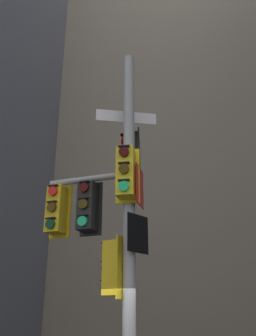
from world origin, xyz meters
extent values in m
cube|color=tan|center=(0.52, 23.74, 26.62)|extent=(16.40, 16.40, 53.24)
cylinder|color=#9EA0A3|center=(0.00, 0.00, 3.81)|extent=(0.24, 0.24, 7.62)
cylinder|color=#9EA0A3|center=(-0.04, 1.30, 6.19)|extent=(0.22, 2.60, 0.13)
cylinder|color=#9EA0A3|center=(-0.87, 0.23, 4.73)|extent=(1.78, 0.58, 0.13)
cube|color=black|center=(0.16, 0.92, 5.59)|extent=(0.05, 0.48, 1.14)
cube|color=black|center=(-0.03, 0.91, 5.59)|extent=(0.35, 0.35, 1.00)
cylinder|color=red|center=(-0.23, 0.90, 5.94)|extent=(0.07, 0.20, 0.20)
cube|color=black|center=(-0.24, 0.90, 6.06)|extent=(0.08, 0.22, 0.02)
cylinder|color=#3C2C06|center=(-0.23, 0.90, 5.59)|extent=(0.07, 0.20, 0.20)
cube|color=black|center=(-0.24, 0.90, 5.71)|extent=(0.08, 0.22, 0.02)
cylinder|color=#06311C|center=(-0.23, 0.90, 5.24)|extent=(0.07, 0.20, 0.20)
cube|color=black|center=(-0.24, 0.90, 5.36)|extent=(0.08, 0.22, 0.02)
cube|color=black|center=(0.14, 1.63, 5.59)|extent=(0.05, 0.48, 1.14)
cube|color=black|center=(-0.05, 1.62, 5.59)|extent=(0.35, 0.35, 1.00)
cylinder|color=red|center=(-0.25, 1.62, 5.94)|extent=(0.07, 0.20, 0.20)
cube|color=black|center=(-0.26, 1.62, 6.06)|extent=(0.08, 0.22, 0.02)
cylinder|color=#3C2C06|center=(-0.25, 1.62, 5.59)|extent=(0.07, 0.20, 0.20)
cube|color=black|center=(-0.26, 1.62, 5.71)|extent=(0.08, 0.22, 0.02)
cylinder|color=#06311C|center=(-0.25, 1.62, 5.24)|extent=(0.07, 0.20, 0.20)
cube|color=black|center=(-0.26, 1.62, 5.36)|extent=(0.08, 0.22, 0.02)
cube|color=yellow|center=(0.11, 2.34, 5.59)|extent=(0.05, 0.48, 1.14)
cube|color=yellow|center=(-0.08, 2.34, 5.59)|extent=(0.35, 0.35, 1.00)
cylinder|color=#360605|center=(-0.28, 2.33, 5.94)|extent=(0.07, 0.20, 0.20)
cube|color=black|center=(-0.28, 2.33, 6.06)|extent=(0.08, 0.22, 0.02)
cylinder|color=#3C2C06|center=(-0.28, 2.33, 5.59)|extent=(0.07, 0.20, 0.20)
cube|color=black|center=(-0.28, 2.33, 5.71)|extent=(0.08, 0.22, 0.02)
cylinder|color=#19C672|center=(-0.28, 2.33, 5.24)|extent=(0.07, 0.20, 0.20)
cube|color=black|center=(-0.28, 2.33, 5.36)|extent=(0.08, 0.22, 0.02)
cube|color=black|center=(-0.83, 0.41, 4.13)|extent=(0.47, 0.15, 1.14)
cube|color=black|center=(-0.87, 0.23, 4.13)|extent=(0.41, 0.41, 1.00)
cylinder|color=#360605|center=(-0.92, 0.03, 4.48)|extent=(0.21, 0.11, 0.20)
cube|color=black|center=(-0.93, 0.03, 4.60)|extent=(0.23, 0.13, 0.02)
cylinder|color=#3C2C06|center=(-0.92, 0.03, 4.13)|extent=(0.21, 0.11, 0.20)
cube|color=black|center=(-0.93, 0.03, 4.25)|extent=(0.23, 0.13, 0.02)
cylinder|color=#19C672|center=(-0.92, 0.03, 3.78)|extent=(0.21, 0.11, 0.20)
cube|color=black|center=(-0.93, 0.03, 3.90)|extent=(0.23, 0.13, 0.02)
cube|color=gold|center=(-1.53, 0.59, 4.13)|extent=(0.47, 0.15, 1.14)
cube|color=gold|center=(-1.57, 0.41, 4.13)|extent=(0.41, 0.41, 1.00)
cylinder|color=red|center=(-1.62, 0.22, 4.48)|extent=(0.21, 0.11, 0.20)
cube|color=black|center=(-1.63, 0.21, 4.60)|extent=(0.23, 0.13, 0.02)
cylinder|color=#3C2C06|center=(-1.62, 0.22, 4.13)|extent=(0.21, 0.11, 0.20)
cube|color=black|center=(-1.63, 0.21, 4.25)|extent=(0.23, 0.13, 0.02)
cylinder|color=#06311C|center=(-1.62, 0.22, 3.78)|extent=(0.21, 0.11, 0.20)
cube|color=black|center=(-1.63, 0.21, 3.90)|extent=(0.23, 0.13, 0.02)
cube|color=yellow|center=(-0.01, -0.13, 4.64)|extent=(0.48, 0.08, 1.14)
cube|color=yellow|center=(-0.03, -0.32, 4.64)|extent=(0.37, 0.37, 1.00)
cylinder|color=#360605|center=(-0.05, -0.52, 4.99)|extent=(0.21, 0.08, 0.20)
cube|color=black|center=(-0.05, -0.52, 5.11)|extent=(0.23, 0.09, 0.02)
cylinder|color=#3C2C06|center=(-0.05, -0.52, 4.64)|extent=(0.21, 0.08, 0.20)
cube|color=black|center=(-0.05, -0.52, 4.76)|extent=(0.23, 0.09, 0.02)
cylinder|color=#19C672|center=(-0.05, -0.52, 4.29)|extent=(0.21, 0.08, 0.20)
cube|color=black|center=(-0.05, -0.52, 4.41)|extent=(0.23, 0.09, 0.02)
cube|color=gold|center=(-0.12, 0.05, 2.89)|extent=(0.22, 0.45, 1.14)
cube|color=gold|center=(-0.29, 0.13, 2.89)|extent=(0.45, 0.45, 1.00)
cylinder|color=red|center=(-0.48, 0.21, 3.24)|extent=(0.13, 0.21, 0.20)
cube|color=black|center=(-0.48, 0.21, 3.36)|extent=(0.15, 0.23, 0.02)
cylinder|color=#3C2C06|center=(-0.48, 0.21, 2.89)|extent=(0.13, 0.21, 0.20)
cube|color=black|center=(-0.48, 0.21, 3.01)|extent=(0.15, 0.23, 0.02)
cylinder|color=#06311C|center=(-0.48, 0.21, 2.54)|extent=(0.13, 0.21, 0.20)
cube|color=black|center=(-0.48, 0.21, 2.66)|extent=(0.15, 0.23, 0.02)
cube|color=white|center=(-0.09, 0.34, 6.25)|extent=(1.35, 0.36, 0.28)
cube|color=#19479E|center=(-0.09, 0.34, 6.25)|extent=(1.31, 0.34, 0.24)
cube|color=red|center=(0.22, -0.04, 4.44)|extent=(0.12, 0.63, 0.80)
cube|color=white|center=(0.22, -0.04, 4.44)|extent=(0.11, 0.59, 0.76)
cube|color=black|center=(0.18, -0.13, 3.48)|extent=(0.36, 0.50, 0.72)
cube|color=white|center=(0.18, -0.13, 3.48)|extent=(0.34, 0.46, 0.68)
camera|label=1|loc=(0.57, -6.98, 2.05)|focal=39.42mm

